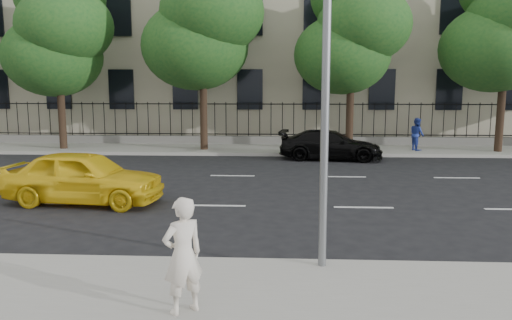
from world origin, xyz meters
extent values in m
plane|color=black|center=(0.00, 0.00, 0.00)|extent=(120.00, 120.00, 0.00)
cube|color=gray|center=(0.00, -4.00, 0.07)|extent=(60.00, 4.00, 0.15)
cube|color=gray|center=(0.00, 14.00, 0.07)|extent=(60.00, 4.00, 0.15)
cube|color=slate|center=(0.00, 15.70, 0.35)|extent=(30.00, 0.50, 0.40)
cube|color=black|center=(0.00, 15.70, 0.65)|extent=(28.80, 0.05, 0.05)
cube|color=black|center=(0.00, 15.70, 2.25)|extent=(28.80, 0.05, 0.05)
cylinder|color=slate|center=(2.50, -2.30, 4.15)|extent=(0.14, 0.14, 8.00)
cylinder|color=#382619|center=(-9.00, 13.20, 1.64)|extent=(0.36, 0.36, 2.97)
ellipsoid|color=#1A4E1D|center=(-9.40, 13.50, 4.62)|extent=(4.75, 4.75, 3.90)
ellipsoid|color=#1A4E1D|center=(-8.50, 13.00, 6.00)|extent=(4.50, 4.50, 3.70)
cylinder|color=#382619|center=(-2.00, 13.20, 1.81)|extent=(0.36, 0.36, 3.32)
ellipsoid|color=#1A4E1D|center=(-2.40, 13.50, 5.09)|extent=(5.13, 5.13, 4.21)
ellipsoid|color=#1A4E1D|center=(-1.50, 13.00, 6.58)|extent=(4.86, 4.86, 4.00)
cylinder|color=#382619|center=(5.00, 13.20, 1.69)|extent=(0.36, 0.36, 3.08)
ellipsoid|color=#1A4E1D|center=(4.60, 13.50, 4.67)|extent=(4.56, 4.56, 3.74)
ellipsoid|color=#1A4E1D|center=(5.50, 13.00, 5.99)|extent=(4.32, 4.32, 3.55)
cylinder|color=#382619|center=(12.00, 13.20, 1.76)|extent=(0.36, 0.36, 3.22)
ellipsoid|color=#1A4E1D|center=(11.60, 13.50, 4.93)|extent=(4.94, 4.94, 4.06)
imported|color=yellow|center=(-3.72, 2.60, 0.75)|extent=(4.54, 2.20, 1.50)
imported|color=black|center=(3.93, 11.15, 0.65)|extent=(4.67, 2.35, 1.30)
imported|color=white|center=(0.43, -4.23, 0.97)|extent=(0.71, 0.68, 1.64)
imported|color=navy|center=(8.24, 13.36, 0.93)|extent=(0.76, 0.88, 1.56)
camera|label=1|loc=(1.78, -10.74, 3.31)|focal=35.00mm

